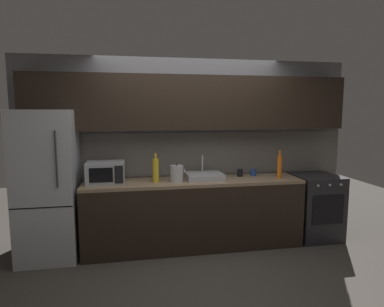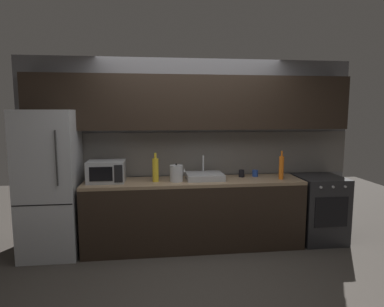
{
  "view_description": "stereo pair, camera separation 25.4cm",
  "coord_description": "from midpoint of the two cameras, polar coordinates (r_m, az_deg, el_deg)",
  "views": [
    {
      "loc": [
        -0.79,
        -3.22,
        1.79
      ],
      "look_at": [
        -0.03,
        0.9,
        1.25
      ],
      "focal_mm": 30.72,
      "sensor_mm": 36.0,
      "label": 1
    },
    {
      "loc": [
        -0.54,
        -3.26,
        1.79
      ],
      "look_at": [
        -0.03,
        0.9,
        1.25
      ],
      "focal_mm": 30.72,
      "sensor_mm": 36.0,
      "label": 2
    }
  ],
  "objects": [
    {
      "name": "wine_bottle_yellow",
      "position": [
        4.18,
        -4.63,
        -2.81
      ],
      "size": [
        0.08,
        0.08,
        0.37
      ],
      "color": "gold",
      "rests_on": "counter_run"
    },
    {
      "name": "counter_run",
      "position": [
        4.4,
        2.01,
        -10.38
      ],
      "size": [
        2.83,
        0.6,
        0.9
      ],
      "color": "black",
      "rests_on": "ground"
    },
    {
      "name": "ground_plane",
      "position": [
        3.76,
        4.28,
        -21.11
      ],
      "size": [
        10.0,
        10.0,
        0.0
      ],
      "primitive_type": "plane",
      "color": "#3D3833"
    },
    {
      "name": "back_wall",
      "position": [
        4.49,
        1.48,
        4.28
      ],
      "size": [
        4.57,
        0.44,
        2.5
      ],
      "color": "slate",
      "rests_on": "ground"
    },
    {
      "name": "mug_blue",
      "position": [
        4.62,
        12.46,
        -3.37
      ],
      "size": [
        0.08,
        0.08,
        0.09
      ],
      "primitive_type": "cylinder",
      "color": "#234299",
      "rests_on": "counter_run"
    },
    {
      "name": "wine_bottle_orange",
      "position": [
        4.5,
        16.83,
        -2.32
      ],
      "size": [
        0.06,
        0.06,
        0.37
      ],
      "color": "orange",
      "rests_on": "counter_run"
    },
    {
      "name": "sink_basin",
      "position": [
        4.33,
        3.91,
        -3.97
      ],
      "size": [
        0.48,
        0.38,
        0.3
      ],
      "color": "#ADAFB5",
      "rests_on": "counter_run"
    },
    {
      "name": "kettle",
      "position": [
        4.18,
        -1.0,
        -3.46
      ],
      "size": [
        0.2,
        0.17,
        0.23
      ],
      "color": "#B7BABF",
      "rests_on": "counter_run"
    },
    {
      "name": "mug_dark",
      "position": [
        4.54,
        10.18,
        -3.43
      ],
      "size": [
        0.08,
        0.08,
        0.1
      ],
      "primitive_type": "cylinder",
      "color": "black",
      "rests_on": "counter_run"
    },
    {
      "name": "refrigerator",
      "position": [
        4.38,
        -21.89,
        -4.85
      ],
      "size": [
        0.68,
        0.69,
        1.81
      ],
      "color": "#B7BABF",
      "rests_on": "ground"
    },
    {
      "name": "microwave",
      "position": [
        4.25,
        -13.0,
        -3.07
      ],
      "size": [
        0.46,
        0.35,
        0.27
      ],
      "color": "#A8AAAF",
      "rests_on": "counter_run"
    },
    {
      "name": "oven_range",
      "position": [
        4.97,
        22.64,
        -8.85
      ],
      "size": [
        0.6,
        0.62,
        0.9
      ],
      "color": "#232326",
      "rests_on": "ground"
    }
  ]
}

